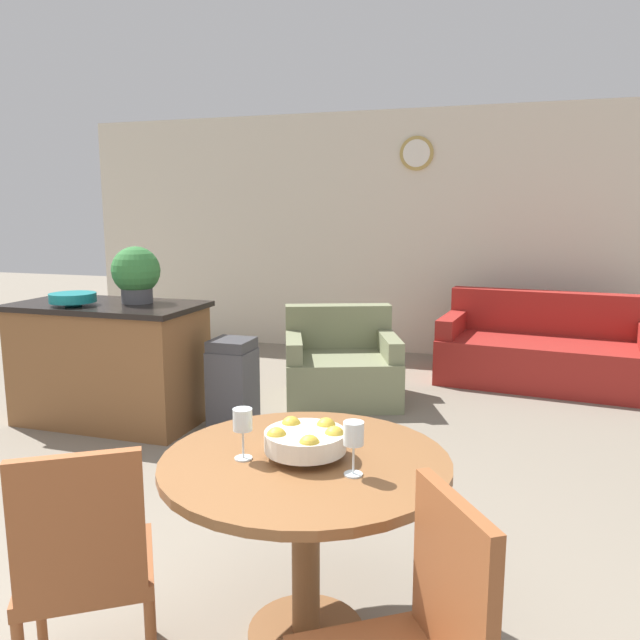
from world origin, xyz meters
The scene contains 12 objects.
wall_back centered at (0.00, 5.80, 1.35)m, with size 8.00×0.09×2.70m.
dining_table centered at (0.47, 0.81, 0.56)m, with size 1.05×1.05×0.73m.
dining_chair_near_left centered at (-0.12, 0.33, 0.49)m, with size 0.58×0.58×0.90m.
fruit_bowl centered at (0.47, 0.82, 0.80)m, with size 0.30×0.30×0.12m.
wine_glass_left centered at (0.26, 0.74, 0.87)m, with size 0.07×0.07×0.19m.
wine_glass_right centered at (0.67, 0.72, 0.87)m, with size 0.07×0.07×0.19m.
kitchen_island centered at (-1.77, 2.73, 0.46)m, with size 1.42×0.75×0.92m.
teal_bowl centered at (-1.93, 2.57, 0.98)m, with size 0.33×0.33×0.09m.
potted_plant centered at (-1.56, 2.83, 1.15)m, with size 0.36×0.36×0.42m.
trash_bin centered at (-0.80, 2.85, 0.34)m, with size 0.30×0.31×0.68m.
couch centered at (1.45, 4.90, 0.29)m, with size 1.97×1.14×0.83m.
armchair centered at (-0.24, 3.82, 0.27)m, with size 1.18×1.12×0.78m.
Camera 1 is at (1.16, -1.20, 1.60)m, focal length 35.00 mm.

